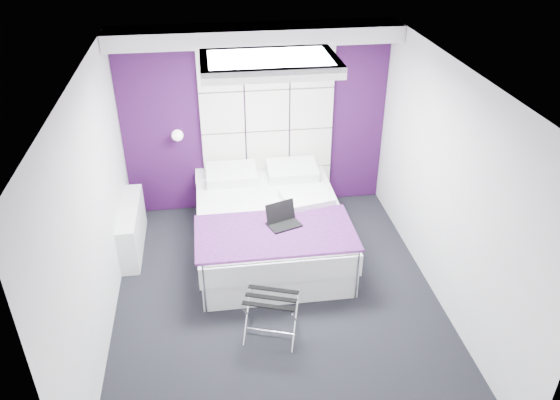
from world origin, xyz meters
The scene contains 15 objects.
floor centered at (0.00, 0.00, 0.00)m, with size 4.40×4.40×0.00m, color black.
ceiling centered at (0.00, 0.00, 2.60)m, with size 4.40×4.40×0.00m, color white.
wall_back centered at (0.00, 2.20, 1.30)m, with size 3.60×3.60×0.00m, color silver.
wall_left centered at (-1.80, 0.00, 1.30)m, with size 4.40×4.40×0.00m, color silver.
wall_right centered at (1.80, 0.00, 1.30)m, with size 4.40×4.40×0.00m, color silver.
accent_wall centered at (0.00, 2.19, 1.30)m, with size 3.58×0.02×2.58m, color #320D3B.
soffit centered at (0.00, 1.95, 2.50)m, with size 3.58×0.50×0.20m, color white.
headboard centered at (0.15, 2.14, 1.17)m, with size 1.80×0.08×2.30m, color white, non-canonical shape.
skylight centered at (0.00, 0.60, 2.55)m, with size 1.36×0.86×0.12m, color white, non-canonical shape.
wall_lamp centered at (-1.05, 2.06, 1.22)m, with size 0.15×0.15×0.15m, color white.
radiator centered at (-1.69, 1.30, 0.30)m, with size 0.22×1.20×0.60m, color white.
bed centered at (0.03, 1.04, 0.33)m, with size 1.83×2.22×0.77m.
nightstand centered at (-0.62, 2.02, 0.61)m, with size 0.50×0.39×0.06m, color white.
luggage_rack centered at (-0.14, -0.52, 0.26)m, with size 0.52×0.38×0.51m.
laptop centered at (0.15, 0.64, 0.69)m, with size 0.36×0.26×0.26m.
Camera 1 is at (-0.64, -4.69, 4.10)m, focal length 35.00 mm.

